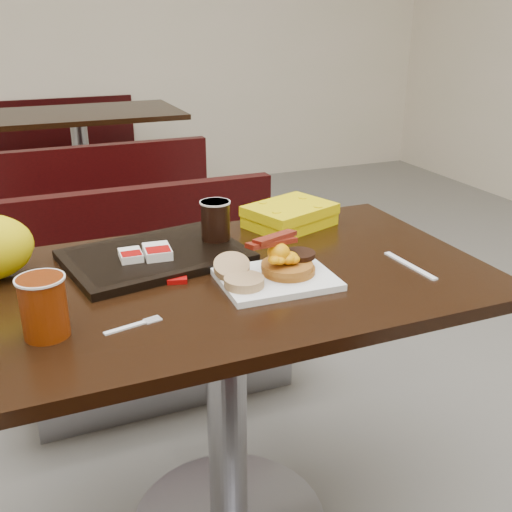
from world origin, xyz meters
name	(u,v)px	position (x,y,z in m)	size (l,w,h in m)	color
table_near	(227,413)	(0.00, 0.00, 0.38)	(1.20, 0.70, 0.75)	black
bench_near_n	(159,303)	(0.00, 0.70, 0.36)	(1.00, 0.46, 0.72)	black
table_far	(84,174)	(0.00, 2.60, 0.38)	(1.20, 0.70, 0.75)	black
bench_far_s	(102,207)	(0.00, 1.90, 0.36)	(1.00, 0.46, 0.72)	black
bench_far_n	(70,153)	(0.00, 3.30, 0.36)	(1.00, 0.46, 0.72)	black
platter	(276,279)	(0.09, -0.08, 0.76)	(0.25, 0.19, 0.01)	white
pancake_stack	(288,267)	(0.13, -0.07, 0.78)	(0.12, 0.12, 0.02)	#AA6C1C
sausage_patty	(299,254)	(0.16, -0.05, 0.79)	(0.07, 0.07, 0.01)	black
scrambled_eggs	(279,255)	(0.10, -0.07, 0.81)	(0.09, 0.08, 0.05)	#EE9D04
bacon_strips	(272,241)	(0.09, -0.07, 0.84)	(0.14, 0.06, 0.01)	#450B04
muffin_bottom	(244,282)	(0.01, -0.10, 0.77)	(0.09, 0.09, 0.02)	tan
muffin_top	(232,267)	(0.01, -0.04, 0.79)	(0.08, 0.08, 0.02)	tan
coffee_cup_near	(44,307)	(-0.39, -0.13, 0.81)	(0.08, 0.08, 0.12)	#992F05
fork	(125,328)	(-0.26, -0.16, 0.75)	(0.11, 0.02, 0.00)	white
knife	(410,265)	(0.42, -0.12, 0.75)	(0.18, 0.01, 0.00)	white
condiment_syrup	(144,271)	(-0.16, 0.09, 0.75)	(0.03, 0.03, 0.01)	#B84C07
condiment_ketchup	(177,279)	(-0.11, 0.01, 0.76)	(0.04, 0.03, 0.01)	#8C0504
tray	(155,256)	(-0.12, 0.15, 0.76)	(0.41, 0.29, 0.02)	black
hashbrown_sleeve_left	(131,255)	(-0.18, 0.13, 0.78)	(0.05, 0.07, 0.02)	silver
hashbrown_sleeve_right	(157,252)	(-0.12, 0.13, 0.78)	(0.06, 0.08, 0.02)	silver
coffee_cup_far	(215,220)	(0.04, 0.18, 0.82)	(0.07, 0.07, 0.10)	black
clamshell	(290,215)	(0.28, 0.25, 0.78)	(0.23, 0.17, 0.06)	#DFC503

